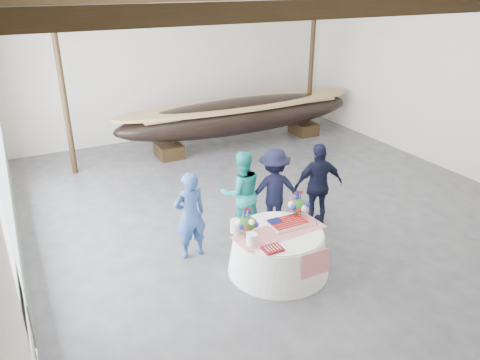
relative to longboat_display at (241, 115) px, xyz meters
name	(u,v)px	position (x,y,z in m)	size (l,w,h in m)	color
floor	(284,213)	(-1.16, -4.25, -0.87)	(10.00, 12.00, 0.01)	#3D3D42
wall_back	(178,60)	(-1.16, 1.75, 1.38)	(10.00, 0.02, 4.50)	silver
wall_right	(470,82)	(3.84, -4.25, 1.38)	(0.02, 12.00, 4.50)	silver
pavilion_structure	(271,6)	(-1.16, -3.50, 3.13)	(9.80, 11.76, 4.50)	black
open_bay	(2,154)	(-6.11, -3.25, 0.95)	(0.03, 7.00, 3.20)	silver
longboat_display	(241,115)	(0.00, 0.00, 0.00)	(7.30, 1.46, 1.37)	black
banquet_table	(278,251)	(-2.33, -5.92, -0.51)	(1.68, 1.68, 0.72)	white
tabletop_items	(273,219)	(-2.35, -5.74, 0.00)	(1.59, 1.01, 0.40)	red
guest_woman_blue	(190,215)	(-3.45, -4.85, -0.08)	(0.58, 0.38, 1.58)	#2B488A
guest_woman_teal	(242,193)	(-2.29, -4.50, -0.06)	(0.80, 0.62, 1.64)	teal
guest_man_left	(274,190)	(-1.68, -4.66, -0.06)	(1.05, 0.61, 1.63)	black
guest_man_right	(318,185)	(-0.84, -4.91, -0.03)	(0.98, 0.41, 1.68)	black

